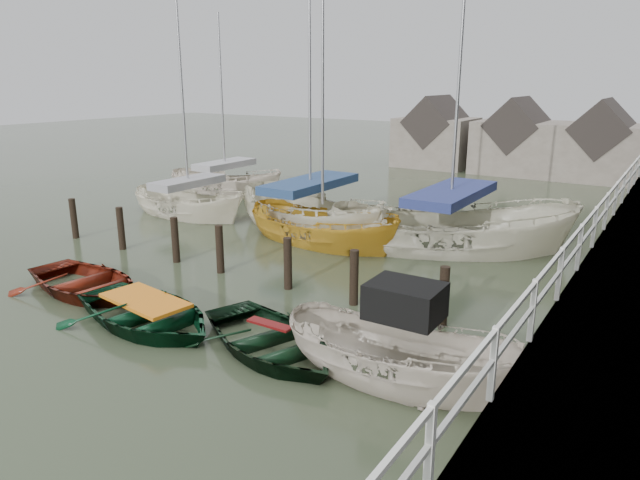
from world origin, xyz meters
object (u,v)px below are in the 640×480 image
Objects in this scene: sailboat_a at (190,214)px; sailboat_d at (448,247)px; sailboat_b at (310,230)px; rowboat_dkgreen at (270,352)px; sailboat_c at (322,241)px; rowboat_red at (87,292)px; sailboat_e at (226,192)px; rowboat_green at (148,325)px; motorboat at (397,378)px.

sailboat_a is 0.93× the size of sailboat_d.
rowboat_dkgreen is at bearing -129.06° from sailboat_b.
sailboat_c is 0.92× the size of sailboat_d.
sailboat_e is (-6.06, 12.10, 0.06)m from rowboat_red.
sailboat_d reaches higher than rowboat_red.
sailboat_e is (-9.02, 12.63, 0.06)m from rowboat_green.
sailboat_b reaches higher than rowboat_green.
sailboat_d is at bearing -115.15° from sailboat_e.
motorboat is at bearing -131.07° from sailboat_c.
rowboat_dkgreen is at bearing -146.90° from sailboat_c.
rowboat_green is 1.06× the size of rowboat_dkgreen.
sailboat_b is 5.05m from sailboat_d.
sailboat_c is 1.17× the size of sailboat_e.
sailboat_b is at bearing 73.83° from sailboat_d.
sailboat_b is at bearing 17.12° from rowboat_green.
sailboat_d is (-2.32, 8.70, -0.03)m from motorboat.
motorboat is at bearing -117.29° from sailboat_a.
sailboat_b is (-4.62, 8.33, 0.06)m from rowboat_dkgreen.
motorboat is at bearing -62.06° from rowboat_dkgreen.
rowboat_dkgreen is at bearing -84.61° from rowboat_red.
rowboat_green is at bearing -155.65° from sailboat_e.
sailboat_c is (-0.40, 7.94, 0.01)m from rowboat_green.
sailboat_d reaches higher than rowboat_dkgreen.
rowboat_red is 0.87× the size of motorboat.
sailboat_c reaches higher than rowboat_dkgreen.
sailboat_e is (-12.15, 12.13, 0.06)m from rowboat_dkgreen.
rowboat_red is 8.42m from sailboat_b.
sailboat_b is at bearing 50.21° from rowboat_dkgreen.
sailboat_c is (-3.52, 7.44, 0.01)m from rowboat_dkgreen.
motorboat is 9.00m from sailboat_d.
sailboat_c reaches higher than motorboat.
sailboat_c is 4.21m from sailboat_d.
rowboat_green reaches higher than rowboat_dkgreen.
sailboat_c reaches higher than rowboat_green.
motorboat reaches higher than rowboat_green.
sailboat_e is (-8.62, 4.69, 0.05)m from sailboat_c.
sailboat_a is at bearing 48.00° from rowboat_green.
sailboat_d reaches higher than sailboat_b.
rowboat_red is 0.43× the size of sailboat_e.
rowboat_green is at bearing -148.48° from sailboat_b.
rowboat_dkgreen is at bearing -146.15° from sailboat_e.
sailboat_c is at bearing -107.16° from sailboat_b.
sailboat_c reaches higher than sailboat_b.
rowboat_green is (2.96, -0.54, 0.00)m from rowboat_red.
sailboat_a reaches higher than rowboat_red.
rowboat_green is 0.37× the size of sailboat_a.
sailboat_d reaches higher than motorboat.
motorboat is 0.42× the size of sailboat_b.
rowboat_dkgreen is 12.83m from sailboat_a.
sailboat_d is (3.51, 9.52, 0.06)m from rowboat_green.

